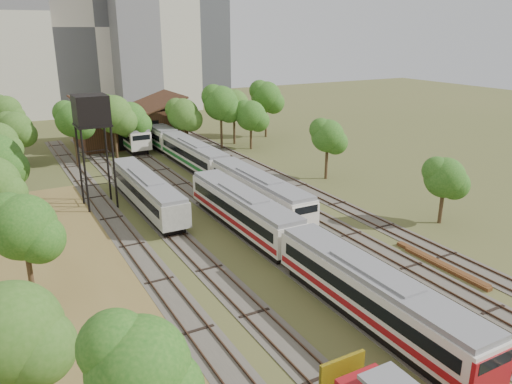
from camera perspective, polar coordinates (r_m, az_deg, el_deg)
ground at (r=35.43m, az=14.10°, el=-12.43°), size 240.00×240.00×0.00m
dry_grass_patch at (r=34.80m, az=-19.32°, el=-13.53°), size 14.00×60.00×0.04m
tracks at (r=54.20m, az=-4.49°, el=-0.91°), size 24.60×80.00×0.19m
railcar_red_set at (r=38.59m, az=4.58°, el=-6.06°), size 2.92×34.57×3.62m
railcar_green_set at (r=66.11m, az=-7.12°, el=4.20°), size 2.90×52.08×3.58m
railcar_rear at (r=81.65m, az=-14.55°, el=6.52°), size 3.07×16.08×3.80m
old_grey_coach at (r=52.35m, az=-12.43°, el=0.13°), size 2.78×18.00×3.43m
water_tower at (r=52.55m, az=-18.31°, el=8.53°), size 3.34×3.34×11.53m
rail_pile_near at (r=41.64m, az=20.81°, el=-8.08°), size 0.53×7.98×0.27m
rail_pile_far at (r=42.18m, az=20.27°, el=-7.65°), size 0.55×8.87×0.29m
maintenance_shed at (r=83.67m, az=-14.30°, el=7.44°), size 16.45×11.55×7.58m
tree_band_left at (r=52.11m, az=-26.60°, el=2.49°), size 8.22×72.27×8.27m
tree_band_far at (r=75.71m, az=-10.34°, el=9.05°), size 43.42×9.16×9.57m
tree_band_right at (r=64.33m, az=6.02°, el=6.72°), size 5.30×40.13×7.45m
tower_centre at (r=124.01m, az=-18.83°, el=17.41°), size 20.00×18.00×36.00m
tower_far_right at (r=143.06m, az=-6.29°, el=16.60°), size 12.00×12.00×28.00m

